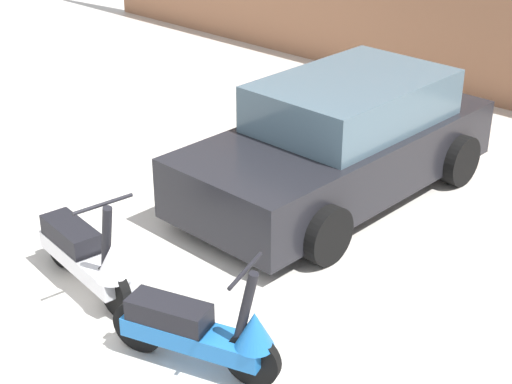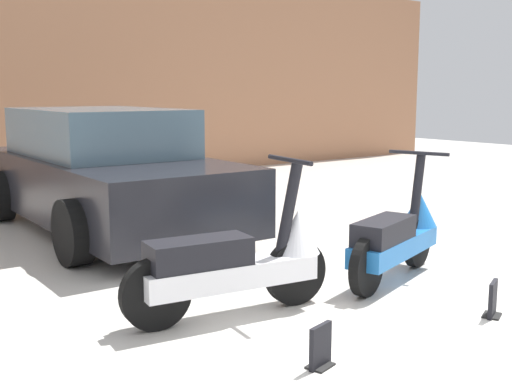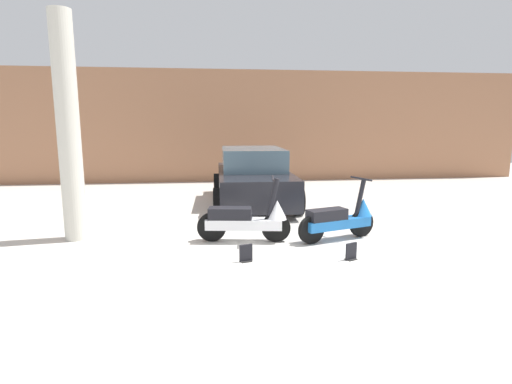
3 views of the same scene
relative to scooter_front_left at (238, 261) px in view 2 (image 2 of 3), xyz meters
The scene contains 7 objects.
ground_plane 1.56m from the scooter_front_left, 45.77° to the right, with size 28.00×28.00×0.00m, color silver.
wall_back 7.67m from the scooter_front_left, 81.98° to the left, with size 19.60×0.12×3.85m, color #9E6B4C.
scooter_front_left is the anchor object (origin of this frame).
scooter_front_right 1.63m from the scooter_front_left, ahead, with size 1.49×0.75×1.08m.
car_rear_left 3.37m from the scooter_front_left, 82.31° to the left, with size 2.06×4.17×1.40m.
placard_near_left_scooter 1.07m from the scooter_front_left, 97.15° to the right, with size 0.20×0.16×0.26m.
placard_near_right_scooter 1.86m from the scooter_front_left, 37.81° to the right, with size 0.20×0.17×0.26m.
Camera 2 is at (-3.61, -2.59, 1.61)m, focal length 45.00 mm.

